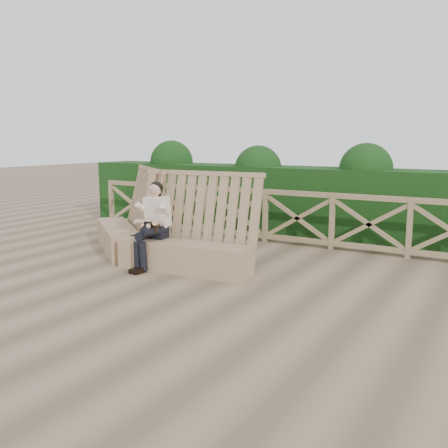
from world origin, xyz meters
The scene contains 5 objects.
ground centered at (0.00, 0.00, 0.00)m, with size 60.00×60.00×0.00m, color brown.
bench centered at (-1.74, 1.06, 0.41)m, with size 4.14×2.05×1.61m.
woman centered at (-1.37, 0.66, 0.77)m, with size 0.43×0.86×1.43m.
guardrail centered at (0.00, 3.50, 0.55)m, with size 10.10×0.09×1.10m.
hedge centered at (0.00, 4.70, 0.75)m, with size 12.00×1.20×1.50m, color black.
Camera 1 is at (3.79, -5.71, 2.11)m, focal length 40.00 mm.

